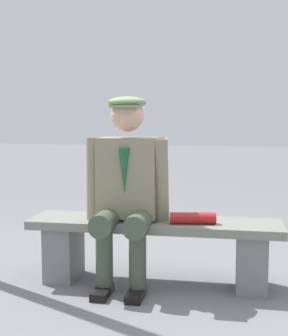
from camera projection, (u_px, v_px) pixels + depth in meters
name	position (u px, v px, depth m)	size (l,w,h in m)	color
ground_plane	(154.00, 283.00, 3.29)	(30.00, 30.00, 0.00)	slate
bench	(154.00, 242.00, 3.26)	(1.68, 0.40, 0.44)	slate
seated_man	(126.00, 185.00, 3.20)	(0.56, 0.53, 1.26)	gray
rolled_magazine	(193.00, 218.00, 3.13)	(0.08, 0.08, 0.29)	#B21E1E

